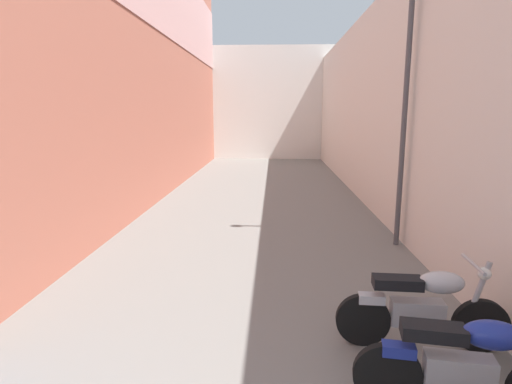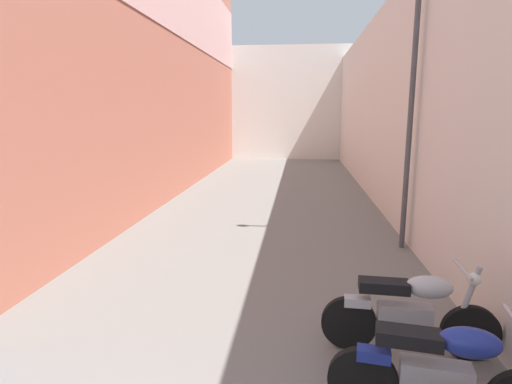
# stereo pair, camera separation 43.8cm
# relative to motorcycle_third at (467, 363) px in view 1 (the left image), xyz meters

# --- Properties ---
(ground_plane) EXTENTS (39.61, 39.61, 0.00)m
(ground_plane) POSITION_rel_motorcycle_third_xyz_m (-2.04, 6.12, -0.50)
(ground_plane) COLOR slate
(building_left) EXTENTS (0.45, 23.61, 8.72)m
(building_left) POSITION_rel_motorcycle_third_xyz_m (-5.21, 8.09, 3.91)
(building_left) COLOR #B76651
(building_left) RESTS_ON ground
(building_right) EXTENTS (0.45, 23.61, 5.43)m
(building_right) POSITION_rel_motorcycle_third_xyz_m (1.14, 8.12, 2.21)
(building_right) COLOR beige
(building_right) RESTS_ON ground
(building_far_end) EXTENTS (8.95, 2.00, 6.10)m
(building_far_end) POSITION_rel_motorcycle_third_xyz_m (-2.04, 20.93, 2.55)
(building_far_end) COLOR silver
(building_far_end) RESTS_ON ground
(motorcycle_third) EXTENTS (1.84, 0.58, 1.04)m
(motorcycle_third) POSITION_rel_motorcycle_third_xyz_m (0.00, 0.00, 0.00)
(motorcycle_third) COLOR black
(motorcycle_third) RESTS_ON ground
(motorcycle_fourth) EXTENTS (1.85, 0.58, 1.04)m
(motorcycle_fourth) POSITION_rel_motorcycle_third_xyz_m (0.00, 1.06, 0.00)
(motorcycle_fourth) COLOR black
(motorcycle_fourth) RESTS_ON ground
(street_lamp) EXTENTS (0.79, 0.18, 5.15)m
(street_lamp) POSITION_rel_motorcycle_third_xyz_m (0.71, 4.77, 2.48)
(street_lamp) COLOR #47474C
(street_lamp) RESTS_ON ground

